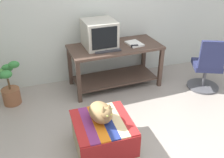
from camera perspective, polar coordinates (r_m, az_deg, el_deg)
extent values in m
plane|color=#9E9389|center=(3.09, 5.85, -16.25)|extent=(14.00, 14.00, 0.00)
cube|color=silver|center=(4.23, -4.59, 16.69)|extent=(8.00, 0.10, 2.60)
cube|color=#4C382D|center=(3.76, -7.51, -0.84)|extent=(0.06, 0.06, 0.67)
cube|color=#4C382D|center=(4.25, 10.90, 2.49)|extent=(0.06, 0.06, 0.67)
cube|color=#4C382D|center=(4.71, 7.20, 5.52)|extent=(0.06, 0.06, 0.67)
cube|color=#4C382D|center=(4.28, -9.50, 2.86)|extent=(0.06, 0.06, 0.67)
cube|color=#4C382D|center=(4.29, 0.64, 0.30)|extent=(1.38, 0.65, 0.02)
cube|color=#4C382D|center=(4.05, 0.69, 7.24)|extent=(1.50, 0.76, 0.04)
cube|color=#BCB7A8|center=(4.04, -2.85, 7.55)|extent=(0.35, 0.37, 0.02)
cube|color=#BCB7A8|center=(3.97, -2.92, 10.21)|extent=(0.51, 0.52, 0.42)
cube|color=black|center=(3.74, -1.67, 9.21)|extent=(0.39, 0.03, 0.32)
cube|color=#333338|center=(3.85, -1.08, 6.53)|extent=(0.40, 0.15, 0.02)
cube|color=white|center=(4.12, 5.07, 7.98)|extent=(0.25, 0.32, 0.03)
cube|color=tan|center=(3.02, -2.09, -12.56)|extent=(0.63, 0.62, 0.37)
cube|color=#AD2323|center=(2.76, -0.08, -16.41)|extent=(0.66, 0.01, 0.30)
cube|color=#AD2323|center=(2.85, -7.54, -10.63)|extent=(0.11, 0.66, 0.02)
cube|color=#7A2D6B|center=(2.87, -5.36, -10.25)|extent=(0.11, 0.66, 0.02)
cube|color=orange|center=(2.88, -3.22, -9.85)|extent=(0.11, 0.66, 0.02)
cube|color=navy|center=(2.91, -1.10, -9.46)|extent=(0.11, 0.66, 0.02)
cube|color=beige|center=(2.93, 0.97, -9.05)|extent=(0.11, 0.66, 0.02)
cube|color=#AD2323|center=(2.96, 3.00, -8.64)|extent=(0.11, 0.66, 0.02)
ellipsoid|color=#9E7A4C|center=(2.83, -2.61, -7.54)|extent=(0.32, 0.38, 0.23)
sphere|color=#9E7A4C|center=(2.71, -1.30, -7.77)|extent=(0.13, 0.13, 0.13)
cylinder|color=#9E7A4C|center=(2.99, -1.78, -7.48)|extent=(0.22, 0.20, 0.04)
cone|color=#9E7A4C|center=(2.65, -1.99, -6.65)|extent=(0.05, 0.05, 0.06)
cone|color=#9E7A4C|center=(2.68, -0.66, -6.16)|extent=(0.05, 0.05, 0.06)
sphere|color=#C6D151|center=(2.66, -1.06, -8.38)|extent=(0.02, 0.02, 0.02)
sphere|color=#C6D151|center=(2.68, -0.22, -8.06)|extent=(0.02, 0.02, 0.02)
cylinder|color=brown|center=(4.10, -21.75, -3.61)|extent=(0.26, 0.26, 0.25)
cylinder|color=brown|center=(4.00, -22.28, -1.08)|extent=(0.03, 0.03, 0.17)
ellipsoid|color=#38843D|center=(3.88, -21.32, 3.05)|extent=(0.16, 0.09, 0.11)
ellipsoid|color=#38843D|center=(4.06, -22.60, 2.28)|extent=(0.16, 0.13, 0.12)
ellipsoid|color=#2D7033|center=(3.87, -23.67, 0.67)|extent=(0.16, 0.08, 0.09)
ellipsoid|color=#38843D|center=(3.77, -22.86, 0.95)|extent=(0.17, 0.14, 0.11)
cylinder|color=#4C4C51|center=(4.54, 19.76, -1.53)|extent=(0.52, 0.52, 0.03)
cylinder|color=#4C4C51|center=(4.46, 20.15, 0.52)|extent=(0.05, 0.05, 0.34)
cube|color=navy|center=(4.37, 20.60, 2.95)|extent=(0.55, 0.55, 0.08)
cube|color=navy|center=(4.10, 21.80, 5.05)|extent=(0.37, 0.20, 0.44)
cube|color=black|center=(4.00, 5.11, 7.42)|extent=(0.11, 0.05, 0.04)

